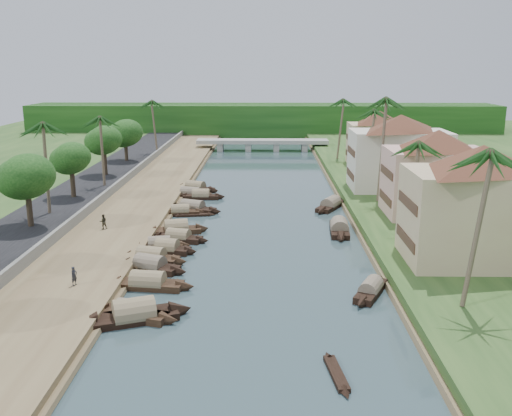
{
  "coord_description": "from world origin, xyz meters",
  "views": [
    {
      "loc": [
        0.74,
        -49.74,
        17.87
      ],
      "look_at": [
        -0.35,
        13.41,
        2.0
      ],
      "focal_mm": 40.0,
      "sensor_mm": 36.0,
      "label": 1
    }
  ],
  "objects_px": {
    "building_near": "(478,203)",
    "person_near": "(74,276)",
    "bridge": "(262,143)",
    "sampan_1": "(134,315)",
    "sampan_0": "(133,313)"
  },
  "relations": [
    {
      "from": "bridge",
      "to": "sampan_0",
      "type": "bearing_deg",
      "value": -96.01
    },
    {
      "from": "sampan_1",
      "to": "person_near",
      "type": "xyz_separation_m",
      "value": [
        -5.84,
        4.78,
        1.15
      ]
    },
    {
      "from": "building_near",
      "to": "person_near",
      "type": "relative_size",
      "value": 9.61
    },
    {
      "from": "sampan_0",
      "to": "sampan_1",
      "type": "relative_size",
      "value": 0.84
    },
    {
      "from": "bridge",
      "to": "building_near",
      "type": "xyz_separation_m",
      "value": [
        18.99,
        -74.0,
        4.66
      ]
    },
    {
      "from": "person_near",
      "to": "sampan_1",
      "type": "bearing_deg",
      "value": -100.63
    },
    {
      "from": "building_near",
      "to": "sampan_1",
      "type": "distance_m",
      "value": 30.04
    },
    {
      "from": "bridge",
      "to": "building_near",
      "type": "height_order",
      "value": "building_near"
    },
    {
      "from": "sampan_1",
      "to": "bridge",
      "type": "bearing_deg",
      "value": 62.84
    },
    {
      "from": "building_near",
      "to": "person_near",
      "type": "xyz_separation_m",
      "value": [
        -33.48,
        -5.34,
        -4.81
      ]
    },
    {
      "from": "sampan_0",
      "to": "person_near",
      "type": "distance_m",
      "value": 7.27
    },
    {
      "from": "sampan_0",
      "to": "person_near",
      "type": "relative_size",
      "value": 4.79
    },
    {
      "from": "building_near",
      "to": "person_near",
      "type": "bearing_deg",
      "value": -170.94
    },
    {
      "from": "bridge",
      "to": "sampan_1",
      "type": "bearing_deg",
      "value": -95.87
    },
    {
      "from": "building_near",
      "to": "sampan_1",
      "type": "xyz_separation_m",
      "value": [
        -27.64,
        -10.13,
        -5.96
      ]
    }
  ]
}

